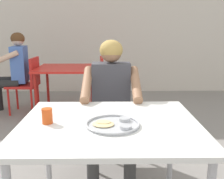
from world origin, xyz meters
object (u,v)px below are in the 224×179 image
object	(u,v)px
patron_background	(14,66)
diner_foreground	(111,96)
chair_foreground	(111,111)
table_background_red	(66,73)
table_foreground	(109,133)
drinking_cup	(47,115)
chair_red_left	(28,81)
chair_red_right	(108,81)
thali_tray	(113,124)

from	to	relation	value
patron_background	diner_foreground	bearing A→B (deg)	-50.10
chair_foreground	patron_background	size ratio (longest dim) A/B	0.72
table_background_red	table_foreground	bearing A→B (deg)	-74.76
chair_foreground	diner_foreground	size ratio (longest dim) A/B	0.74
diner_foreground	chair_foreground	bearing A→B (deg)	89.68
drinking_cup	diner_foreground	bearing A→B (deg)	60.24
diner_foreground	chair_red_left	distance (m)	2.17
table_foreground	diner_foreground	size ratio (longest dim) A/B	0.92
diner_foreground	table_background_red	distance (m)	1.90
diner_foreground	patron_background	world-z (taller)	patron_background
patron_background	chair_red_right	bearing A→B (deg)	1.44
drinking_cup	chair_red_right	xyz separation A→B (m)	(0.37, 2.50, -0.29)
table_foreground	chair_red_right	bearing A→B (deg)	90.34
drinking_cup	chair_red_right	bearing A→B (deg)	81.68
drinking_cup	patron_background	size ratio (longest dim) A/B	0.08
thali_tray	patron_background	bearing A→B (deg)	120.51
chair_red_right	diner_foreground	bearing A→B (deg)	-88.94
chair_red_left	chair_red_right	bearing A→B (deg)	2.53
chair_red_left	drinking_cup	bearing A→B (deg)	-70.34
drinking_cup	diner_foreground	xyz separation A→B (m)	(0.40, 0.70, -0.06)
chair_red_left	chair_red_right	world-z (taller)	same
table_foreground	chair_red_left	xyz separation A→B (m)	(-1.25, 2.43, -0.16)
table_foreground	thali_tray	bearing A→B (deg)	-70.40
thali_tray	chair_red_left	xyz separation A→B (m)	(-1.28, 2.49, -0.24)
thali_tray	diner_foreground	size ratio (longest dim) A/B	0.27
thali_tray	diner_foreground	xyz separation A→B (m)	(-0.00, 0.75, -0.02)
diner_foreground	patron_background	distance (m)	2.30
thali_tray	diner_foreground	bearing A→B (deg)	90.28
drinking_cup	patron_background	xyz separation A→B (m)	(-1.08, 2.46, -0.05)
diner_foreground	chair_red_left	world-z (taller)	diner_foreground
thali_tray	chair_red_right	xyz separation A→B (m)	(-0.04, 2.55, -0.25)
diner_foreground	drinking_cup	bearing A→B (deg)	-119.76
table_foreground	chair_red_left	distance (m)	2.74
diner_foreground	chair_red_right	bearing A→B (deg)	91.06
table_background_red	chair_red_right	bearing A→B (deg)	2.44
drinking_cup	diner_foreground	world-z (taller)	diner_foreground
table_foreground	chair_red_left	bearing A→B (deg)	117.30
thali_tray	chair_foreground	size ratio (longest dim) A/B	0.36
drinking_cup	chair_red_left	bearing A→B (deg)	109.66
chair_foreground	patron_background	xyz separation A→B (m)	(-1.48, 1.54, 0.22)
table_foreground	thali_tray	xyz separation A→B (m)	(0.02, -0.06, 0.08)
table_foreground	patron_background	world-z (taller)	patron_background
drinking_cup	diner_foreground	distance (m)	0.81
patron_background	chair_foreground	bearing A→B (deg)	-46.19
table_foreground	table_background_red	bearing A→B (deg)	105.24
drinking_cup	chair_red_right	world-z (taller)	chair_red_right
chair_foreground	diner_foreground	world-z (taller)	diner_foreground
chair_red_left	chair_red_right	xyz separation A→B (m)	(1.24, 0.05, -0.01)
chair_foreground	chair_red_right	distance (m)	1.58
table_foreground	patron_background	distance (m)	2.85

